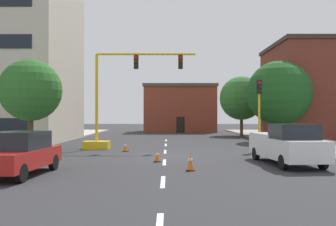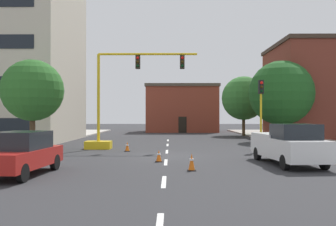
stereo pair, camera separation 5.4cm
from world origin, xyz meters
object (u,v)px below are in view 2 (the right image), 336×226
(tree_right_far, at_px, (244,98))
(sedan_red_near_left, at_px, (21,153))
(pickup_truck_white, at_px, (288,145))
(traffic_cone_roadside_b, at_px, (127,147))
(traffic_light_pole_right, at_px, (261,99))
(traffic_signal_gantry, at_px, (112,118))
(tree_right_mid, at_px, (281,93))
(traffic_cone_roadside_c, at_px, (159,156))
(traffic_cone_roadside_a, at_px, (192,162))
(tree_left_near, at_px, (33,90))

(tree_right_far, xyz_separation_m, sedan_red_near_left, (-14.56, -28.87, -3.51))
(pickup_truck_white, relative_size, traffic_cone_roadside_b, 8.68)
(traffic_light_pole_right, relative_size, sedan_red_near_left, 1.04)
(traffic_signal_gantry, xyz_separation_m, pickup_truck_white, (9.88, -8.37, -1.20))
(traffic_signal_gantry, bearing_deg, sedan_red_near_left, -98.77)
(tree_right_mid, distance_m, traffic_cone_roadside_c, 18.62)
(traffic_signal_gantry, distance_m, tree_right_far, 21.57)
(traffic_signal_gantry, xyz_separation_m, tree_right_mid, (14.24, 7.35, 2.24))
(tree_right_mid, height_order, pickup_truck_white, tree_right_mid)
(traffic_light_pole_right, relative_size, traffic_cone_roadside_b, 7.50)
(traffic_light_pole_right, bearing_deg, traffic_cone_roadside_a, -119.36)
(traffic_light_pole_right, xyz_separation_m, tree_right_mid, (3.88, 8.35, 0.89))
(sedan_red_near_left, xyz_separation_m, traffic_cone_roadside_a, (6.88, 1.25, -0.52))
(traffic_light_pole_right, xyz_separation_m, traffic_cone_roadside_c, (-6.79, -6.34, -3.22))
(tree_right_far, distance_m, pickup_truck_white, 26.00)
(traffic_light_pole_right, xyz_separation_m, traffic_cone_roadside_b, (-9.05, -0.82, -3.21))
(traffic_signal_gantry, distance_m, traffic_cone_roadside_b, 2.91)
(traffic_signal_gantry, height_order, pickup_truck_white, traffic_signal_gantry)
(tree_left_near, xyz_separation_m, sedan_red_near_left, (3.09, -9.54, -3.13))
(sedan_red_near_left, relative_size, traffic_cone_roadside_b, 7.20)
(traffic_signal_gantry, relative_size, pickup_truck_white, 1.43)
(traffic_light_pole_right, height_order, traffic_cone_roadside_a, traffic_light_pole_right)
(pickup_truck_white, xyz_separation_m, traffic_cone_roadside_a, (-4.79, -2.01, -0.60))
(traffic_signal_gantry, relative_size, tree_right_far, 1.14)
(tree_right_mid, distance_m, tree_left_near, 21.34)
(tree_left_near, bearing_deg, traffic_light_pole_right, 4.10)
(traffic_cone_roadside_b, bearing_deg, tree_right_mid, 35.34)
(tree_right_mid, height_order, sedan_red_near_left, tree_right_mid)
(tree_left_near, relative_size, traffic_cone_roadside_b, 9.45)
(tree_right_far, bearing_deg, tree_right_mid, -81.52)
(traffic_signal_gantry, distance_m, pickup_truck_white, 13.01)
(tree_right_far, relative_size, sedan_red_near_left, 1.51)
(tree_right_mid, bearing_deg, traffic_cone_roadside_b, -144.66)
(pickup_truck_white, bearing_deg, tree_right_far, 83.57)
(tree_right_mid, bearing_deg, pickup_truck_white, -105.51)
(traffic_cone_roadside_a, bearing_deg, tree_right_far, 74.46)
(traffic_cone_roadside_b, relative_size, traffic_cone_roadside_c, 1.03)
(tree_right_mid, xyz_separation_m, traffic_cone_roadside_c, (-10.67, -14.69, -4.11))
(tree_right_far, relative_size, traffic_cone_roadside_c, 11.20)
(traffic_light_pole_right, height_order, tree_right_far, tree_right_far)
(sedan_red_near_left, height_order, traffic_cone_roadside_c, sedan_red_near_left)
(sedan_red_near_left, bearing_deg, pickup_truck_white, 15.60)
(tree_left_near, xyz_separation_m, traffic_cone_roadside_b, (6.20, 0.27, -3.70))
(tree_right_mid, distance_m, tree_right_far, 10.00)
(tree_right_mid, xyz_separation_m, tree_right_far, (-1.47, 9.89, -0.02))
(tree_left_near, bearing_deg, traffic_cone_roadside_a, -39.73)
(sedan_red_near_left, bearing_deg, traffic_light_pole_right, 41.17)
(traffic_light_pole_right, bearing_deg, sedan_red_near_left, -138.83)
(traffic_light_pole_right, xyz_separation_m, tree_right_far, (2.41, 18.24, 0.87))
(pickup_truck_white, xyz_separation_m, sedan_red_near_left, (-11.67, -3.26, -0.09))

